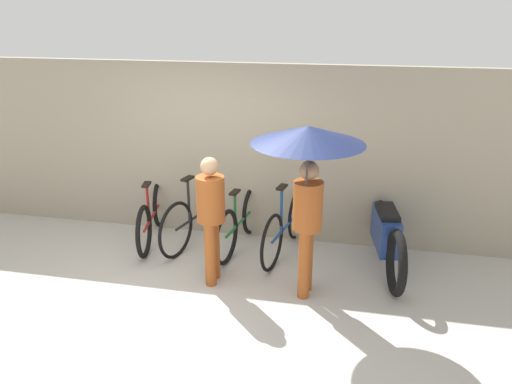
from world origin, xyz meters
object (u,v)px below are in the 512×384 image
parked_bicycle_0 (152,215)px  motorcycle (385,233)px  parked_bicycle_2 (240,221)px  pedestrian_leading (211,212)px  pedestrian_center (308,160)px  parked_bicycle_3 (286,225)px  parked_bicycle_1 (197,215)px

parked_bicycle_0 → motorcycle: 3.13m
parked_bicycle_2 → pedestrian_leading: size_ratio=1.09×
pedestrian_center → motorcycle: bearing=-127.5°
pedestrian_leading → motorcycle: size_ratio=0.71×
parked_bicycle_3 → pedestrian_center: 1.66m
pedestrian_leading → motorcycle: (1.99, 0.85, -0.46)m
parked_bicycle_3 → motorcycle: 1.27m
pedestrian_leading → parked_bicycle_2: bearing=-97.9°
parked_bicycle_2 → pedestrian_center: bearing=-130.5°
motorcycle → parked_bicycle_1: bearing=79.0°
parked_bicycle_0 → parked_bicycle_2: (1.24, 0.03, 0.01)m
parked_bicycle_1 → pedestrian_leading: size_ratio=1.11×
pedestrian_leading → parked_bicycle_1: bearing=-64.0°
pedestrian_center → motorcycle: pedestrian_center is taller
pedestrian_center → motorcycle: (0.90, 1.00, -1.19)m
parked_bicycle_3 → pedestrian_center: pedestrian_center is taller
pedestrian_center → pedestrian_leading: bearing=-3.0°
parked_bicycle_2 → parked_bicycle_3: parked_bicycle_3 is taller
parked_bicycle_0 → pedestrian_center: pedestrian_center is taller
pedestrian_leading → pedestrian_center: 1.32m
parked_bicycle_1 → parked_bicycle_2: size_ratio=1.02×
parked_bicycle_0 → pedestrian_leading: bearing=-139.5°
parked_bicycle_1 → pedestrian_leading: 1.22m
parked_bicycle_0 → motorcycle: parked_bicycle_0 is taller
parked_bicycle_3 → pedestrian_center: (0.36, -1.06, 1.23)m
parked_bicycle_0 → parked_bicycle_1: (0.62, 0.07, 0.03)m
motorcycle → parked_bicycle_2: bearing=79.2°
parked_bicycle_3 → parked_bicycle_0: bearing=100.8°
pedestrian_leading → pedestrian_center: size_ratio=0.78×
parked_bicycle_1 → parked_bicycle_3: bearing=-79.6°
pedestrian_leading → motorcycle: 2.22m
parked_bicycle_0 → parked_bicycle_2: bearing=-99.2°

